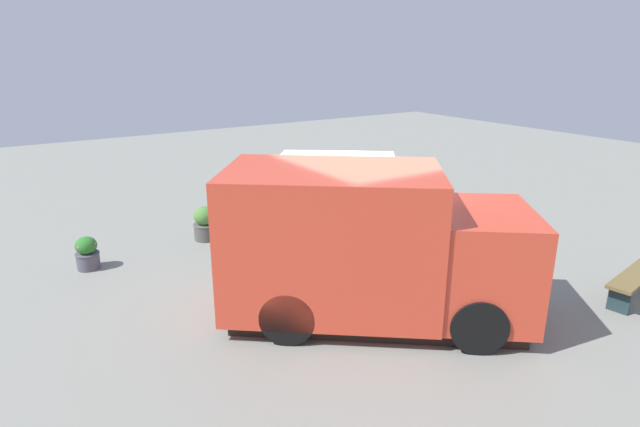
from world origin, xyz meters
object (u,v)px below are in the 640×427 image
object	(u,v)px
food_truck	(368,250)
plaza_bench	(636,279)
planter_flowering_near	(388,188)
planter_flowering_side	(87,253)
planter_flowering_far	(205,223)

from	to	relation	value
food_truck	plaza_bench	distance (m)	4.86
food_truck	planter_flowering_near	size ratio (longest dim) A/B	7.63
food_truck	planter_flowering_side	world-z (taller)	food_truck
planter_flowering_far	plaza_bench	distance (m)	8.64
planter_flowering_near	plaza_bench	size ratio (longest dim) A/B	0.34
planter_flowering_near	planter_flowering_far	size ratio (longest dim) A/B	0.83
food_truck	planter_flowering_side	size ratio (longest dim) A/B	7.40
planter_flowering_near	plaza_bench	bearing A→B (deg)	-3.83
planter_flowering_far	plaza_bench	bearing A→B (deg)	36.85
food_truck	planter_flowering_far	bearing A→B (deg)	-169.94
food_truck	plaza_bench	size ratio (longest dim) A/B	2.61
planter_flowering_near	planter_flowering_side	distance (m)	8.26
planter_flowering_far	plaza_bench	world-z (taller)	planter_flowering_far
plaza_bench	planter_flowering_side	bearing A→B (deg)	-130.41
planter_flowering_near	food_truck	bearing A→B (deg)	-43.22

